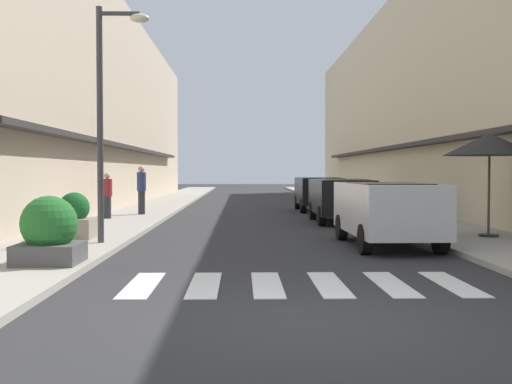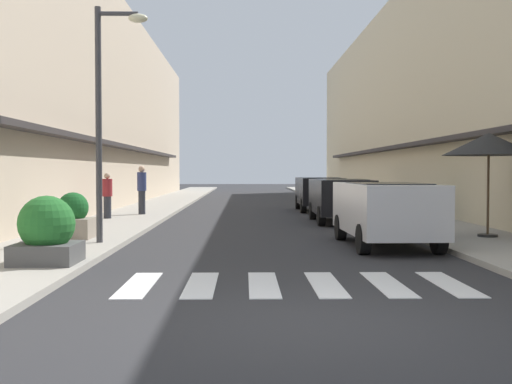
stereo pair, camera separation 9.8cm
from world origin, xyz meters
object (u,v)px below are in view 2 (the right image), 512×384
street_lamp (107,99)px  planter_midblock (73,218)px  cafe_umbrella (489,145)px  pedestrian_walking_far (142,189)px  parked_car_near (386,207)px  planter_corner (47,233)px  pedestrian_walking_near (107,195)px  parked_car_mid (340,195)px  parked_car_far (319,190)px  planter_far (415,203)px

street_lamp → planter_midblock: bearing=139.4°
cafe_umbrella → pedestrian_walking_far: cafe_umbrella is taller
pedestrian_walking_far → planter_midblock: bearing=-157.5°
parked_car_near → planter_corner: 7.48m
planter_midblock → pedestrian_walking_far: (0.27, 8.46, 0.47)m
pedestrian_walking_far → pedestrian_walking_near: bearing=-177.8°
street_lamp → planter_corner: 4.23m
parked_car_mid → pedestrian_walking_far: bearing=160.5°
parked_car_near → pedestrian_walking_near: (-7.93, 7.21, 0.01)m
cafe_umbrella → planter_corner: cafe_umbrella is taller
parked_car_far → planter_corner: parked_car_far is taller
parked_car_near → planter_far: 7.49m
parked_car_mid → pedestrian_walking_far: size_ratio=2.29×
pedestrian_walking_near → pedestrian_walking_far: (0.84, 2.06, 0.15)m
parked_car_mid → planter_midblock: 9.47m
cafe_umbrella → planter_corner: size_ratio=2.15×
parked_car_far → planter_far: (2.59, -5.86, -0.27)m
pedestrian_walking_far → parked_car_near: bearing=-118.2°
planter_midblock → pedestrian_walking_far: 8.48m
parked_car_far → planter_midblock: bearing=-121.4°
parked_car_near → pedestrian_walking_near: 10.71m
parked_car_far → pedestrian_walking_far: size_ratio=2.33×
parked_car_far → pedestrian_walking_near: (-7.93, -5.67, 0.01)m
parked_car_far → planter_midblock: 14.14m
planter_corner → pedestrian_walking_far: size_ratio=0.66×
cafe_umbrella → planter_far: (-0.18, 6.01, -1.73)m
cafe_umbrella → planter_midblock: size_ratio=2.31×
planter_corner → cafe_umbrella: bearing=24.5°
parked_car_near → planter_midblock: (-7.36, 0.81, -0.31)m
parked_car_near → parked_car_mid: 6.76m
planter_corner → pedestrian_walking_near: 10.58m
parked_car_far → street_lamp: 14.62m
parked_car_near → parked_car_far: size_ratio=1.00×
parked_car_mid → street_lamp: street_lamp is taller
street_lamp → pedestrian_walking_near: 7.83m
parked_car_far → planter_midblock: parked_car_far is taller
parked_car_mid → planter_far: parked_car_mid is taller
parked_car_far → cafe_umbrella: bearing=-76.9°
parked_car_near → pedestrian_walking_far: size_ratio=2.34×
parked_car_mid → pedestrian_walking_far: pedestrian_walking_far is taller
street_lamp → planter_far: 11.71m
street_lamp → planter_midblock: size_ratio=4.78×
parked_car_far → pedestrian_walking_far: (-7.09, -3.61, 0.16)m
planter_midblock → parked_car_far: bearing=58.6°
pedestrian_walking_near → planter_far: bearing=-148.2°
planter_midblock → pedestrian_walking_near: bearing=95.1°
cafe_umbrella → pedestrian_walking_near: bearing=149.9°
parked_car_mid → parked_car_far: 6.12m
planter_midblock → planter_far: 11.73m
cafe_umbrella → pedestrian_walking_far: (-9.85, 8.26, -1.30)m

